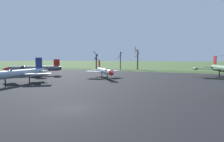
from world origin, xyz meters
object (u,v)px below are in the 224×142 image
at_px(jet_fighter_front_right, 105,71).
at_px(jet_fighter_rear_center, 17,73).
at_px(info_placard_front_right, 109,79).
at_px(jet_fighter_rear_right, 34,68).

bearing_deg(jet_fighter_front_right, jet_fighter_rear_center, -122.86).
distance_m(jet_fighter_front_right, jet_fighter_rear_center, 18.82).
bearing_deg(info_placard_front_right, jet_fighter_rear_right, 172.23).
relative_size(info_placard_front_right, jet_fighter_rear_center, 0.07).
relative_size(jet_fighter_front_right, jet_fighter_rear_right, 0.83).
xyz_separation_m(jet_fighter_front_right, info_placard_front_right, (3.77, -5.71, -1.17)).
height_order(info_placard_front_right, jet_fighter_rear_center, jet_fighter_rear_center).
distance_m(info_placard_front_right, jet_fighter_rear_center, 17.31).
bearing_deg(jet_fighter_rear_right, jet_fighter_front_right, 6.86).
xyz_separation_m(jet_fighter_front_right, jet_fighter_rear_right, (-20.24, -2.44, 0.28)).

